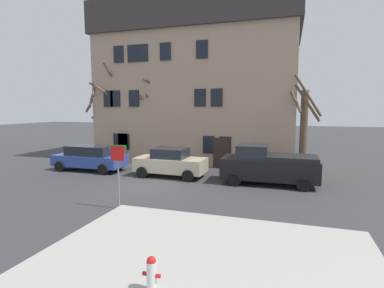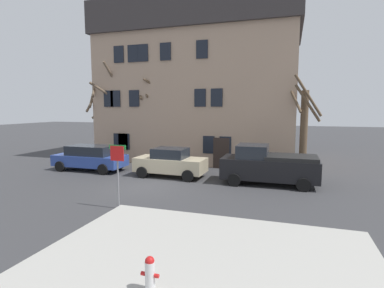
{
  "view_description": "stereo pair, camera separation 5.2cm",
  "coord_description": "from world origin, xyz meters",
  "px_view_note": "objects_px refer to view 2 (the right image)",
  "views": [
    {
      "loc": [
        7.17,
        -14.05,
        4.12
      ],
      "look_at": [
        1.4,
        3.97,
        1.87
      ],
      "focal_mm": 28.49,
      "sensor_mm": 36.0,
      "label": 1
    },
    {
      "loc": [
        7.21,
        -14.04,
        4.12
      ],
      "look_at": [
        1.4,
        3.97,
        1.87
      ],
      "focal_mm": 28.49,
      "sensor_mm": 36.0,
      "label": 2
    }
  ],
  "objects_px": {
    "car_beige_sedan": "(170,162)",
    "bicycle_leaning": "(113,157)",
    "tree_bare_near": "(103,119)",
    "fire_hydrant": "(150,273)",
    "street_sign_pole": "(118,164)",
    "tree_bare_end": "(304,127)",
    "building_main": "(202,84)",
    "pickup_truck_black": "(268,165)",
    "tree_bare_mid": "(105,114)",
    "car_blue_wagon": "(90,157)",
    "tree_bare_far": "(155,114)"
  },
  "relations": [
    {
      "from": "tree_bare_end",
      "to": "street_sign_pole",
      "type": "relative_size",
      "value": 2.32
    },
    {
      "from": "tree_bare_near",
      "to": "car_beige_sedan",
      "type": "relative_size",
      "value": 1.42
    },
    {
      "from": "tree_bare_mid",
      "to": "street_sign_pole",
      "type": "height_order",
      "value": "tree_bare_mid"
    },
    {
      "from": "car_beige_sedan",
      "to": "bicycle_leaning",
      "type": "distance_m",
      "value": 7.19
    },
    {
      "from": "tree_bare_near",
      "to": "tree_bare_end",
      "type": "distance_m",
      "value": 14.99
    },
    {
      "from": "car_beige_sedan",
      "to": "car_blue_wagon",
      "type": "bearing_deg",
      "value": 178.95
    },
    {
      "from": "tree_bare_far",
      "to": "car_blue_wagon",
      "type": "bearing_deg",
      "value": -118.04
    },
    {
      "from": "tree_bare_far",
      "to": "fire_hydrant",
      "type": "xyz_separation_m",
      "value": [
        7.15,
        -15.86,
        -3.09
      ]
    },
    {
      "from": "car_beige_sedan",
      "to": "street_sign_pole",
      "type": "height_order",
      "value": "street_sign_pole"
    },
    {
      "from": "tree_bare_mid",
      "to": "car_beige_sedan",
      "type": "distance_m",
      "value": 8.45
    },
    {
      "from": "tree_bare_mid",
      "to": "car_beige_sedan",
      "type": "relative_size",
      "value": 1.75
    },
    {
      "from": "tree_bare_end",
      "to": "pickup_truck_black",
      "type": "relative_size",
      "value": 1.21
    },
    {
      "from": "tree_bare_end",
      "to": "fire_hydrant",
      "type": "distance_m",
      "value": 15.21
    },
    {
      "from": "building_main",
      "to": "tree_bare_mid",
      "type": "xyz_separation_m",
      "value": [
        -6.67,
        -4.11,
        -2.42
      ]
    },
    {
      "from": "street_sign_pole",
      "to": "bicycle_leaning",
      "type": "height_order",
      "value": "street_sign_pole"
    },
    {
      "from": "tree_bare_far",
      "to": "car_beige_sedan",
      "type": "xyz_separation_m",
      "value": [
        3.21,
        -4.85,
        -2.75
      ]
    },
    {
      "from": "tree_bare_end",
      "to": "bicycle_leaning",
      "type": "height_order",
      "value": "tree_bare_end"
    },
    {
      "from": "building_main",
      "to": "tree_bare_near",
      "type": "xyz_separation_m",
      "value": [
        -7.08,
        -3.72,
        -2.86
      ]
    },
    {
      "from": "tree_bare_end",
      "to": "pickup_truck_black",
      "type": "distance_m",
      "value": 4.48
    },
    {
      "from": "tree_bare_near",
      "to": "fire_hydrant",
      "type": "bearing_deg",
      "value": -53.24
    },
    {
      "from": "tree_bare_near",
      "to": "car_blue_wagon",
      "type": "bearing_deg",
      "value": -67.7
    },
    {
      "from": "building_main",
      "to": "bicycle_leaning",
      "type": "xyz_separation_m",
      "value": [
        -5.88,
        -4.33,
        -5.69
      ]
    },
    {
      "from": "car_blue_wagon",
      "to": "bicycle_leaning",
      "type": "height_order",
      "value": "car_blue_wagon"
    },
    {
      "from": "car_blue_wagon",
      "to": "street_sign_pole",
      "type": "relative_size",
      "value": 1.8
    },
    {
      "from": "tree_bare_far",
      "to": "bicycle_leaning",
      "type": "height_order",
      "value": "tree_bare_far"
    },
    {
      "from": "pickup_truck_black",
      "to": "bicycle_leaning",
      "type": "distance_m",
      "value": 12.49
    },
    {
      "from": "tree_bare_near",
      "to": "tree_bare_far",
      "type": "xyz_separation_m",
      "value": [
        4.21,
        0.65,
        0.41
      ]
    },
    {
      "from": "tree_bare_near",
      "to": "street_sign_pole",
      "type": "height_order",
      "value": "tree_bare_near"
    },
    {
      "from": "tree_bare_mid",
      "to": "car_blue_wagon",
      "type": "height_order",
      "value": "tree_bare_mid"
    },
    {
      "from": "car_beige_sedan",
      "to": "fire_hydrant",
      "type": "relative_size",
      "value": 5.43
    },
    {
      "from": "building_main",
      "to": "fire_hydrant",
      "type": "relative_size",
      "value": 19.59
    },
    {
      "from": "fire_hydrant",
      "to": "street_sign_pole",
      "type": "relative_size",
      "value": 0.3
    },
    {
      "from": "pickup_truck_black",
      "to": "car_beige_sedan",
      "type": "bearing_deg",
      "value": 179.69
    },
    {
      "from": "car_beige_sedan",
      "to": "fire_hydrant",
      "type": "height_order",
      "value": "car_beige_sedan"
    },
    {
      "from": "tree_bare_mid",
      "to": "fire_hydrant",
      "type": "height_order",
      "value": "tree_bare_mid"
    },
    {
      "from": "tree_bare_far",
      "to": "street_sign_pole",
      "type": "bearing_deg",
      "value": -72.9
    },
    {
      "from": "fire_hydrant",
      "to": "car_blue_wagon",
      "type": "bearing_deg",
      "value": 131.06
    },
    {
      "from": "car_blue_wagon",
      "to": "pickup_truck_black",
      "type": "height_order",
      "value": "pickup_truck_black"
    },
    {
      "from": "tree_bare_end",
      "to": "street_sign_pole",
      "type": "distance_m",
      "value": 12.23
    },
    {
      "from": "tree_bare_far",
      "to": "street_sign_pole",
      "type": "height_order",
      "value": "tree_bare_far"
    },
    {
      "from": "tree_bare_far",
      "to": "tree_bare_end",
      "type": "relative_size",
      "value": 1.15
    },
    {
      "from": "car_blue_wagon",
      "to": "car_beige_sedan",
      "type": "height_order",
      "value": "car_beige_sedan"
    },
    {
      "from": "building_main",
      "to": "bicycle_leaning",
      "type": "distance_m",
      "value": 9.26
    },
    {
      "from": "car_blue_wagon",
      "to": "bicycle_leaning",
      "type": "distance_m",
      "value": 3.55
    },
    {
      "from": "tree_bare_end",
      "to": "pickup_truck_black",
      "type": "xyz_separation_m",
      "value": [
        -1.85,
        -3.6,
        -1.91
      ]
    },
    {
      "from": "pickup_truck_black",
      "to": "tree_bare_near",
      "type": "bearing_deg",
      "value": 162.14
    },
    {
      "from": "car_beige_sedan",
      "to": "street_sign_pole",
      "type": "xyz_separation_m",
      "value": [
        0.16,
        -6.1,
        0.99
      ]
    },
    {
      "from": "car_beige_sedan",
      "to": "fire_hydrant",
      "type": "distance_m",
      "value": 11.7
    },
    {
      "from": "tree_bare_mid",
      "to": "bicycle_leaning",
      "type": "bearing_deg",
      "value": -15.41
    },
    {
      "from": "tree_bare_mid",
      "to": "car_blue_wagon",
      "type": "distance_m",
      "value": 4.79
    }
  ]
}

